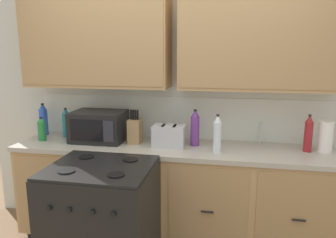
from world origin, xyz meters
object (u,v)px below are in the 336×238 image
at_px(bottle_blue, 43,119).
at_px(bottle_clear, 217,134).
at_px(stove_range, 103,225).
at_px(toaster, 169,136).
at_px(paper_towel_roll, 325,137).
at_px(bottle_green, 42,129).
at_px(knife_block, 135,131).
at_px(microwave, 99,126).
at_px(bottle_red, 308,134).
at_px(bottle_teal, 66,123).
at_px(bottle_violet, 195,128).

relative_size(bottle_blue, bottle_clear, 0.98).
height_order(stove_range, toaster, toaster).
xyz_separation_m(paper_towel_roll, bottle_green, (-2.52, -0.12, -0.02)).
distance_m(toaster, knife_block, 0.33).
xyz_separation_m(knife_block, bottle_clear, (0.75, -0.15, 0.04)).
height_order(microwave, bottle_green, microwave).
relative_size(toaster, bottle_green, 1.24).
bearing_deg(knife_block, bottle_green, -174.77).
bearing_deg(microwave, bottle_clear, -8.42).
xyz_separation_m(stove_range, knife_block, (0.07, 0.67, 0.58)).
bearing_deg(bottle_red, microwave, -179.79).
bearing_deg(stove_range, paper_towel_roll, 22.44).
bearing_deg(microwave, bottle_red, 0.21).
distance_m(stove_range, bottle_teal, 1.18).
height_order(microwave, bottle_red, bottle_red).
bearing_deg(bottle_green, knife_block, 5.23).
height_order(knife_block, bottle_teal, knife_block).
bearing_deg(bottle_blue, bottle_teal, -6.91).
xyz_separation_m(knife_block, bottle_green, (-0.89, -0.08, -0.00)).
xyz_separation_m(bottle_teal, bottle_violet, (1.28, -0.07, 0.02)).
distance_m(paper_towel_roll, bottle_red, 0.14).
bearing_deg(bottle_teal, knife_block, -7.78).
bearing_deg(paper_towel_roll, bottle_violet, -179.42).
xyz_separation_m(bottle_teal, bottle_red, (2.22, -0.08, 0.01)).
distance_m(knife_block, bottle_clear, 0.77).
bearing_deg(bottle_blue, bottle_violet, -3.95).
distance_m(bottle_violet, bottle_green, 1.44).
bearing_deg(toaster, bottle_teal, 171.87).
height_order(bottle_violet, bottle_green, bottle_violet).
bearing_deg(bottle_green, bottle_red, 2.39).
xyz_separation_m(microwave, bottle_clear, (1.10, -0.16, 0.02)).
distance_m(microwave, bottle_violet, 0.90).
relative_size(microwave, paper_towel_roll, 1.85).
bearing_deg(paper_towel_roll, stove_range, -157.56).
bearing_deg(bottle_clear, toaster, 166.61).
relative_size(toaster, knife_block, 0.90).
relative_size(microwave, bottle_teal, 1.68).
height_order(stove_range, bottle_clear, bottle_clear).
relative_size(stove_range, bottle_red, 3.02).
relative_size(microwave, toaster, 1.71).
xyz_separation_m(microwave, toaster, (0.68, -0.06, -0.04)).
xyz_separation_m(toaster, bottle_blue, (-1.32, 0.18, 0.06)).
relative_size(paper_towel_roll, bottle_clear, 0.80).
distance_m(bottle_green, bottle_blue, 0.24).
relative_size(bottle_green, bottle_red, 0.72).
distance_m(knife_block, bottle_green, 0.89).
height_order(stove_range, bottle_blue, bottle_blue).
bearing_deg(stove_range, knife_block, 84.13).
height_order(bottle_teal, bottle_red, bottle_red).
bearing_deg(microwave, bottle_green, -170.17).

